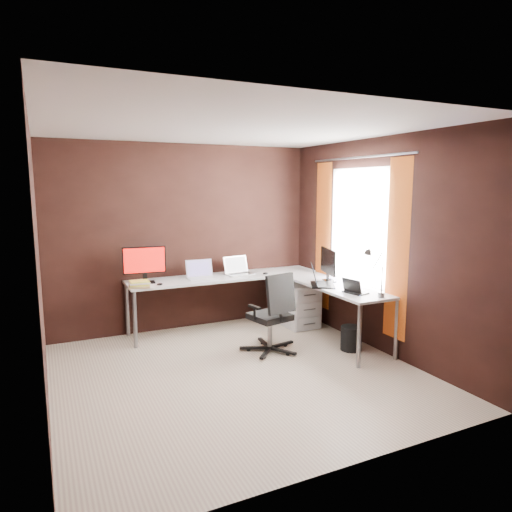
{
  "coord_description": "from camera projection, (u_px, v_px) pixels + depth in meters",
  "views": [
    {
      "loc": [
        -1.77,
        -4.17,
        1.94
      ],
      "look_at": [
        0.66,
        0.95,
        1.07
      ],
      "focal_mm": 32.0,
      "sensor_mm": 36.0,
      "label": 1
    }
  ],
  "objects": [
    {
      "name": "room",
      "position": [
        264.0,
        250.0,
        4.78
      ],
      "size": [
        3.6,
        3.6,
        2.5
      ],
      "color": "beige",
      "rests_on": "ground"
    },
    {
      "name": "desk",
      "position": [
        265.0,
        284.0,
        5.95
      ],
      "size": [
        2.65,
        2.25,
        0.73
      ],
      "color": "silver",
      "rests_on": "ground"
    },
    {
      "name": "drawer_pedestal",
      "position": [
        299.0,
        305.0,
        6.35
      ],
      "size": [
        0.42,
        0.5,
        0.6
      ],
      "primitive_type": "cube",
      "color": "silver",
      "rests_on": "ground"
    },
    {
      "name": "monitor_left",
      "position": [
        144.0,
        263.0,
        5.72
      ],
      "size": [
        0.53,
        0.17,
        0.46
      ],
      "rotation": [
        0.0,
        0.0,
        -0.09
      ],
      "color": "black",
      "rests_on": "desk"
    },
    {
      "name": "monitor_right",
      "position": [
        328.0,
        263.0,
        5.81
      ],
      "size": [
        0.19,
        0.5,
        0.42
      ],
      "rotation": [
        0.0,
        0.0,
        1.29
      ],
      "color": "black",
      "rests_on": "desk"
    },
    {
      "name": "laptop_white",
      "position": [
        201.0,
        274.0,
        6.04
      ],
      "size": [
        0.37,
        0.27,
        0.24
      ],
      "rotation": [
        0.0,
        0.0,
        -0.03
      ],
      "color": "silver",
      "rests_on": "desk"
    },
    {
      "name": "laptop_silver",
      "position": [
        238.0,
        270.0,
        6.32
      ],
      "size": [
        0.4,
        0.31,
        0.24
      ],
      "rotation": [
        0.0,
        0.0,
        0.15
      ],
      "color": "silver",
      "rests_on": "desk"
    },
    {
      "name": "laptop_black_big",
      "position": [
        319.0,
        281.0,
        5.6
      ],
      "size": [
        0.44,
        0.48,
        0.26
      ],
      "rotation": [
        0.0,
        0.0,
        1.05
      ],
      "color": "black",
      "rests_on": "desk"
    },
    {
      "name": "laptop_black_small",
      "position": [
        354.0,
        290.0,
        5.19
      ],
      "size": [
        0.23,
        0.29,
        0.18
      ],
      "rotation": [
        0.0,
        0.0,
        1.78
      ],
      "color": "black",
      "rests_on": "desk"
    },
    {
      "name": "book_stack",
      "position": [
        139.0,
        284.0,
        5.5
      ],
      "size": [
        0.29,
        0.25,
        0.08
      ],
      "rotation": [
        0.0,
        0.0,
        -0.11
      ],
      "color": "tan",
      "rests_on": "desk"
    },
    {
      "name": "mouse_left",
      "position": [
        160.0,
        284.0,
        5.61
      ],
      "size": [
        0.08,
        0.06,
        0.03
      ],
      "primitive_type": "ellipsoid",
      "rotation": [
        0.0,
        0.0,
        0.19
      ],
      "color": "black",
      "rests_on": "desk"
    },
    {
      "name": "mouse_corner",
      "position": [
        265.0,
        273.0,
        6.29
      ],
      "size": [
        0.09,
        0.06,
        0.03
      ],
      "primitive_type": "ellipsoid",
      "rotation": [
        0.0,
        0.0,
        -0.15
      ],
      "color": "black",
      "rests_on": "desk"
    },
    {
      "name": "desk_lamp",
      "position": [
        374.0,
        267.0,
        4.99
      ],
      "size": [
        0.18,
        0.21,
        0.53
      ],
      "rotation": [
        0.0,
        0.0,
        0.29
      ],
      "color": "slate",
      "rests_on": "desk"
    },
    {
      "name": "office_chair",
      "position": [
        272.0,
        329.0,
        5.36
      ],
      "size": [
        0.54,
        0.55,
        0.96
      ],
      "rotation": [
        0.0,
        0.0,
        0.2
      ],
      "color": "black",
      "rests_on": "ground"
    },
    {
      "name": "wastebasket",
      "position": [
        351.0,
        338.0,
        5.43
      ],
      "size": [
        0.32,
        0.32,
        0.29
      ],
      "primitive_type": "cylinder",
      "rotation": [
        0.0,
        0.0,
        -0.35
      ],
      "color": "black",
      "rests_on": "ground"
    }
  ]
}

